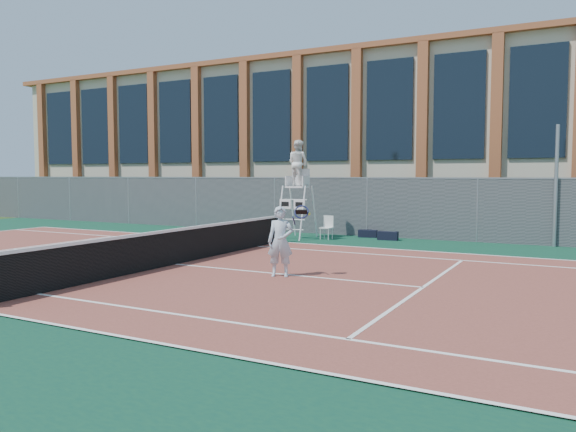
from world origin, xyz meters
The scene contains 13 objects.
ground centered at (0.00, 0.00, 0.00)m, with size 120.00×120.00×0.00m, color #233814.
apron centered at (0.00, 1.00, 0.01)m, with size 36.00×20.00×0.01m, color #0C382A.
tennis_court centered at (0.00, 0.00, 0.02)m, with size 23.77×10.97×0.02m, color brown.
tennis_net centered at (0.00, 0.00, 0.54)m, with size 0.10×11.30×1.10m.
fence centered at (0.00, 8.80, 1.10)m, with size 40.00×0.06×2.20m, color #595E60, non-canonical shape.
hedge centered at (0.00, 10.00, 1.10)m, with size 40.00×1.40×2.20m, color black.
building centered at (0.00, 17.95, 4.15)m, with size 45.00×10.60×8.22m.
steel_pole centered at (8.43, 8.70, 1.97)m, with size 0.12×0.12×3.94m, color #9EA0A5.
umpire_chair centered at (-0.04, 7.05, 2.66)m, with size 1.02×1.56×3.64m.
plastic_chair centered at (1.07, 7.22, 0.51)m, with size 0.41×0.41×0.85m.
sports_bag_near centered at (3.10, 7.96, 0.16)m, with size 0.71×0.29×0.30m, color black.
sports_bag_far centered at (2.16, 8.46, 0.15)m, with size 0.69×0.30×0.28m, color black.
tennis_player centered at (3.22, -0.25, 0.83)m, with size 0.95×0.71×1.62m.
Camera 1 is at (9.25, -11.29, 2.31)m, focal length 35.00 mm.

